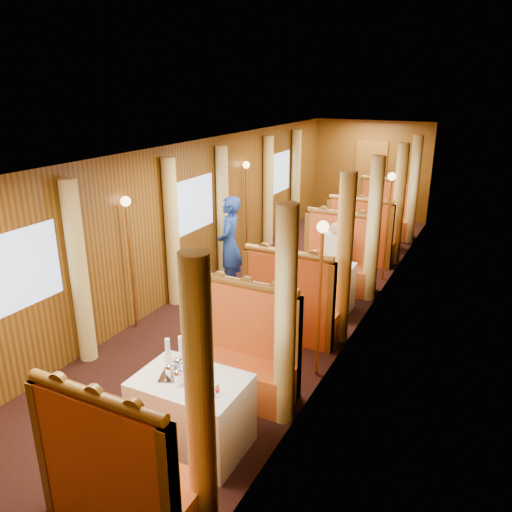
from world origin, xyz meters
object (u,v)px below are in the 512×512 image
Objects in this scene: teapot_right at (178,379)px; rose_vase_far at (377,205)px; banquette_mid_fwd at (292,309)px; steward at (230,245)px; banquette_near_fwd at (120,479)px; banquette_far_fwd at (360,241)px; banquette_near_aft at (241,359)px; banquette_mid_aft at (337,264)px; table_far at (373,231)px; banquette_far_aft at (384,218)px; teapot_back at (179,368)px; fruit_plate at (212,390)px; passenger at (334,250)px; rose_vase_mid at (316,254)px; teapot_left at (170,373)px; tea_tray at (178,376)px; table_mid at (317,287)px; table_near at (192,413)px.

teapot_right is 0.41× the size of rose_vase_far.
steward reaches higher than banquette_mid_fwd.
banquette_near_fwd is 1.00× the size of banquette_far_fwd.
banquette_near_aft is 3.50m from banquette_mid_aft.
table_far is at bearing 70.47° from teapot_right.
banquette_far_aft is at bearing 142.98° from steward.
banquette_near_fwd is at bearing -83.27° from teapot_back.
fruit_plate is (0.30, -8.10, 0.35)m from banquette_far_aft.
passenger reaches higher than teapot_back.
banquette_near_fwd reaches higher than fruit_plate.
banquette_far_aft is 9.07× the size of teapot_right.
banquette_mid_aft is at bearing 89.07° from rose_vase_mid.
teapot_left is 0.42× the size of rose_vase_mid.
tea_tray is 2.30× the size of teapot_right.
banquette_mid_fwd is 1.00× the size of banquette_far_aft.
fruit_plate is (0.46, -0.00, -0.04)m from teapot_left.
teapot_back is (-0.13, -7.99, 0.40)m from banquette_far_aft.
teapot_back is at bearing 73.73° from teapot_left.
banquette_near_aft reaches higher than teapot_left.
steward is (-1.58, 1.07, 0.40)m from banquette_mid_fwd.
table_far is (0.00, 5.99, -0.05)m from banquette_near_aft.
table_mid is 5.14× the size of fruit_plate.
banquette_far_fwd is at bearing -90.00° from banquette_far_aft.
rose_vase_far is (0.19, 7.11, 0.12)m from teapot_left.
banquette_far_fwd is 2.93m from steward.
teapot_back is at bearing 4.82° from steward.
banquette_far_fwd is (0.00, 3.50, 0.00)m from banquette_mid_fwd.
banquette_near_fwd is 7.00m from banquette_far_fwd.
teapot_right is at bearing -90.38° from table_far.
table_near is 0.46m from teapot_back.
steward is (-1.88, 3.63, 0.05)m from fruit_plate.
steward is at bearing 117.33° from fruit_plate.
banquette_mid_fwd is 1.84m from passenger.
banquette_mid_aft reaches higher than table_mid.
table_far is (0.00, 8.01, -0.05)m from banquette_near_fwd.
teapot_left is (-0.16, -8.09, 0.39)m from banquette_far_aft.
rose_vase_far is (0.16, 7.01, 0.11)m from teapot_back.
teapot_left is at bearing -92.15° from passenger.
steward is (-1.58, 3.55, 0.45)m from table_near.
table_far is 2.72m from passenger.
banquette_near_aft is 6.04m from rose_vase_far.
banquette_near_aft is 9.07× the size of teapot_right.
banquette_near_fwd is 9.03m from banquette_far_aft.
banquette_mid_fwd reaches higher than rose_vase_mid.
tea_tray is at bearing -91.54° from banquette_mid_aft.
steward is at bearing 178.07° from table_mid.
banquette_mid_aft is (0.00, 3.50, 0.00)m from banquette_near_aft.
banquette_far_aft is (0.00, 9.03, 0.00)m from banquette_near_fwd.
banquette_far_fwd reaches higher than rose_vase_far.
banquette_mid_fwd is 8.81× the size of teapot_left.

